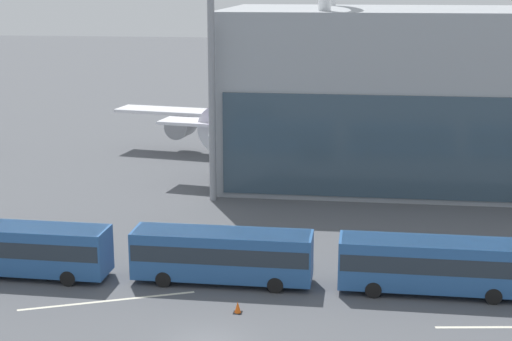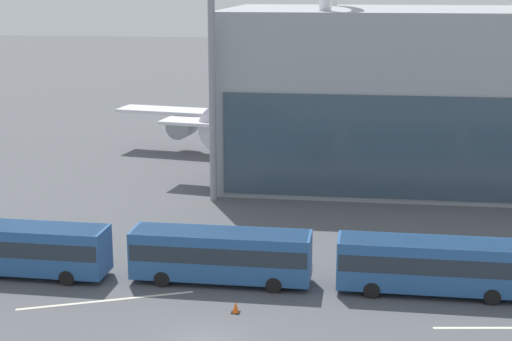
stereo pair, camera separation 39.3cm
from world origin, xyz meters
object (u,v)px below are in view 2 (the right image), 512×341
shuttle_bus_1 (21,246)px  shuttle_bus_2 (221,253)px  shuttle_bus_3 (431,263)px  airliner_at_gate_far (263,108)px  traffic_cone_2 (236,307)px

shuttle_bus_1 → shuttle_bus_2: size_ratio=1.00×
shuttle_bus_1 → shuttle_bus_3: (26.09, 0.44, 0.00)m
airliner_at_gate_far → shuttle_bus_1: (-11.09, -37.47, -3.32)m
shuttle_bus_1 → traffic_cone_2: size_ratio=16.64×
shuttle_bus_1 → shuttle_bus_3: size_ratio=1.00×
shuttle_bus_2 → shuttle_bus_1: bearing=-177.3°
traffic_cone_2 → airliner_at_gate_far: bearing=95.0°
shuttle_bus_1 → shuttle_bus_2: 13.06m
airliner_at_gate_far → shuttle_bus_2: bearing=-167.8°
shuttle_bus_3 → shuttle_bus_2: bearing=-179.6°
shuttle_bus_1 → shuttle_bus_3: bearing=2.3°
airliner_at_gate_far → shuttle_bus_3: size_ratio=3.06×
shuttle_bus_1 → shuttle_bus_2: (13.05, 0.51, 0.00)m
shuttle_bus_2 → traffic_cone_2: size_ratio=16.58×
airliner_at_gate_far → shuttle_bus_3: (15.00, -37.03, -3.32)m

